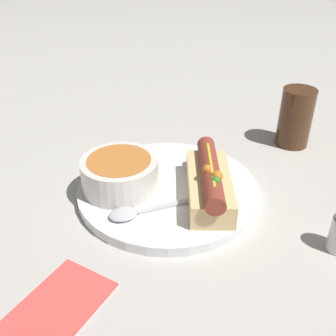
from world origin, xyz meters
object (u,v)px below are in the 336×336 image
(soup_bowl, at_px, (120,173))
(spoon, at_px, (139,211))
(hot_dog, at_px, (209,183))
(drinking_glass, at_px, (295,118))

(soup_bowl, bearing_deg, spoon, -120.19)
(hot_dog, relative_size, drinking_glass, 1.46)
(drinking_glass, bearing_deg, soup_bowl, 152.41)
(spoon, xyz_separation_m, drinking_glass, (0.35, -0.10, 0.04))
(drinking_glass, bearing_deg, spoon, 163.75)
(soup_bowl, xyz_separation_m, spoon, (-0.04, -0.06, -0.02))
(hot_dog, height_order, spoon, hot_dog)
(hot_dog, bearing_deg, soup_bowl, 79.51)
(soup_bowl, height_order, spoon, soup_bowl)
(spoon, bearing_deg, drinking_glass, -159.94)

